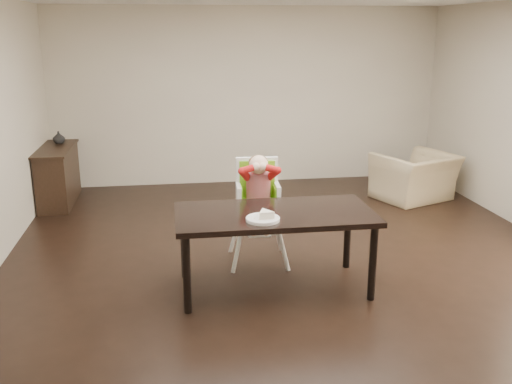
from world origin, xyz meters
TOP-DOWN VIEW (x-y plane):
  - ground at (0.00, 0.00)m, footprint 7.00×7.00m
  - room_walls at (0.00, 0.00)m, footprint 6.02×7.02m
  - dining_table at (-0.31, -0.45)m, footprint 1.80×0.90m
  - high_chair at (-0.35, 0.24)m, footprint 0.50×0.50m
  - plate at (-0.44, -0.68)m, footprint 0.38×0.38m
  - armchair at (2.20, 2.12)m, footprint 1.19×0.99m
  - sideboard at (-2.78, 2.70)m, footprint 0.44×1.26m
  - vase at (-2.78, 3.00)m, footprint 0.20×0.21m

SIDE VIEW (x-z plane):
  - ground at x=0.00m, z-range 0.00..0.00m
  - sideboard at x=-2.78m, z-range 0.00..0.79m
  - armchair at x=2.20m, z-range 0.00..0.89m
  - dining_table at x=-0.31m, z-range 0.30..1.05m
  - plate at x=-0.44m, z-range 0.74..0.82m
  - high_chair at x=-0.35m, z-range 0.23..1.37m
  - vase at x=-2.78m, z-range 0.79..0.96m
  - room_walls at x=0.00m, z-range 0.50..3.21m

